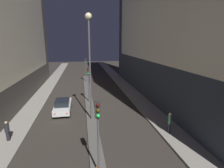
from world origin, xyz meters
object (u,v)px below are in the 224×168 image
at_px(street_lamp, 89,47).
at_px(pedestrian_on_right_sidewalk, 170,122).
at_px(traffic_light_mid, 88,77).
at_px(pedestrian_on_left_sidewalk, 7,130).
at_px(car_left_lane, 63,106).
at_px(traffic_light_far, 86,65).
at_px(traffic_light_near, 98,122).

xyz_separation_m(street_lamp, pedestrian_on_right_sidewalk, (6.28, -3.90, -6.09)).
height_order(traffic_light_mid, pedestrian_on_left_sidewalk, traffic_light_mid).
distance_m(traffic_light_mid, pedestrian_on_right_sidewalk, 11.40).
relative_size(street_lamp, car_left_lane, 2.32).
xyz_separation_m(car_left_lane, pedestrian_on_left_sidewalk, (-3.61, -5.54, 0.25)).
relative_size(traffic_light_far, street_lamp, 0.45).
distance_m(traffic_light_far, street_lamp, 17.96).
height_order(traffic_light_mid, pedestrian_on_right_sidewalk, traffic_light_mid).
height_order(car_left_lane, pedestrian_on_right_sidewalk, pedestrian_on_right_sidewalk).
relative_size(traffic_light_near, traffic_light_mid, 1.00).
distance_m(traffic_light_mid, car_left_lane, 4.81).
distance_m(traffic_light_mid, pedestrian_on_left_sidewalk, 10.79).
xyz_separation_m(traffic_light_far, car_left_lane, (-3.00, -14.87, -2.66)).
bearing_deg(traffic_light_far, traffic_light_near, -90.00).
bearing_deg(pedestrian_on_right_sidewalk, car_left_lane, 144.63).
xyz_separation_m(traffic_light_mid, car_left_lane, (-3.00, -2.65, -2.66)).
bearing_deg(car_left_lane, traffic_light_mid, 41.43).
distance_m(traffic_light_near, street_lamp, 8.48).
bearing_deg(traffic_light_near, pedestrian_on_right_sidewalk, 30.38).
bearing_deg(street_lamp, traffic_light_mid, 90.00).
bearing_deg(pedestrian_on_right_sidewalk, traffic_light_far, 106.31).
relative_size(traffic_light_near, pedestrian_on_left_sidewalk, 2.79).
bearing_deg(pedestrian_on_left_sidewalk, car_left_lane, 56.93).
xyz_separation_m(traffic_light_near, car_left_lane, (-3.00, 10.27, -2.66)).
distance_m(traffic_light_near, traffic_light_far, 25.13).
distance_m(traffic_light_near, pedestrian_on_left_sidewalk, 8.47).
height_order(traffic_light_mid, traffic_light_far, same).
height_order(street_lamp, pedestrian_on_left_sidewalk, street_lamp).
xyz_separation_m(traffic_light_mid, street_lamp, (0.00, -5.34, 3.81)).
bearing_deg(pedestrian_on_left_sidewalk, pedestrian_on_right_sidewalk, -4.64).
relative_size(traffic_light_mid, pedestrian_on_right_sidewalk, 2.49).
xyz_separation_m(pedestrian_on_left_sidewalk, pedestrian_on_right_sidewalk, (12.89, -1.05, 0.12)).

